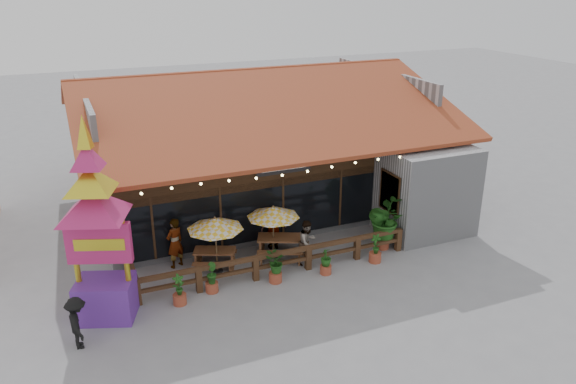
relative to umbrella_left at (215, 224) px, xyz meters
name	(u,v)px	position (x,y,z in m)	size (l,w,h in m)	color
ground	(315,260)	(3.56, -0.61, -1.86)	(100.00, 100.00, 0.00)	gray
restaurant_building	(259,154)	(3.82, 6.00, 0.35)	(15.50, 14.73, 6.09)	#B3B3B8
patio_railing	(260,260)	(1.31, -0.88, -1.24)	(10.00, 2.60, 0.92)	#492A1A
umbrella_left	(215,224)	(0.00, 0.00, 0.00)	(2.54, 2.54, 2.13)	brown
umbrella_right	(273,212)	(2.26, 0.23, -0.03)	(2.42, 2.42, 2.10)	brown
picnic_table_left	(215,256)	(0.01, 0.30, -1.38)	(1.86, 1.76, 0.71)	brown
picnic_table_right	(281,243)	(2.51, 0.15, -1.30)	(2.16, 2.04, 0.82)	brown
thai_sign_tower	(94,209)	(-3.92, -1.43, 1.78)	(3.27, 3.27, 6.88)	#5F2895
tropical_plant	(384,220)	(6.41, -0.69, -0.68)	(1.74, 1.85, 2.05)	#953F28
diner_a	(175,243)	(-1.26, 0.92, -0.91)	(0.69, 0.45, 1.90)	#3C2413
diner_b	(307,242)	(3.23, -0.67, -1.02)	(0.82, 0.64, 1.68)	#3C2413
diner_c	(274,228)	(2.54, 0.92, -1.01)	(0.99, 0.41, 1.69)	#3C2413
pedestrian	(77,323)	(-4.82, -2.69, -1.07)	(1.02, 0.59, 1.58)	black
planter_a	(179,292)	(-1.71, -1.60, -1.41)	(0.44, 0.44, 1.07)	#953F28
planter_b	(211,279)	(-0.55, -1.27, -1.38)	(0.43, 0.43, 1.06)	#953F28
planter_c	(275,266)	(1.64, -1.49, -1.24)	(0.81, 0.75, 1.10)	#953F28
planter_d	(326,262)	(3.49, -1.66, -1.37)	(0.53, 0.53, 1.00)	#953F28
planter_e	(375,250)	(5.56, -1.58, -1.39)	(0.45, 0.46, 1.11)	#953F28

